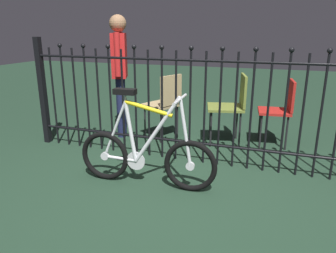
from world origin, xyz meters
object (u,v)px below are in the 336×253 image
at_px(bicycle, 146,154).
at_px(chair_olive, 232,102).
at_px(chair_tan, 165,101).
at_px(chair_red, 281,107).
at_px(person_visitor, 120,66).

height_order(bicycle, chair_olive, bicycle).
distance_m(chair_olive, chair_tan, 0.85).
height_order(chair_red, chair_tan, chair_tan).
xyz_separation_m(chair_red, chair_tan, (-1.42, -0.23, 0.02)).
xyz_separation_m(bicycle, chair_red, (1.15, 1.54, 0.20)).
bearing_deg(person_visitor, chair_tan, 2.28).
relative_size(chair_olive, chair_tan, 1.02).
relative_size(chair_tan, person_visitor, 0.54).
distance_m(bicycle, person_visitor, 1.69).
height_order(chair_red, chair_olive, chair_olive).
bearing_deg(chair_olive, chair_tan, -171.18).
bearing_deg(person_visitor, bicycle, -54.84).
bearing_deg(chair_tan, chair_red, 9.26).
bearing_deg(chair_tan, person_visitor, -177.72).
xyz_separation_m(chair_olive, chair_tan, (-0.84, -0.13, -0.01)).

